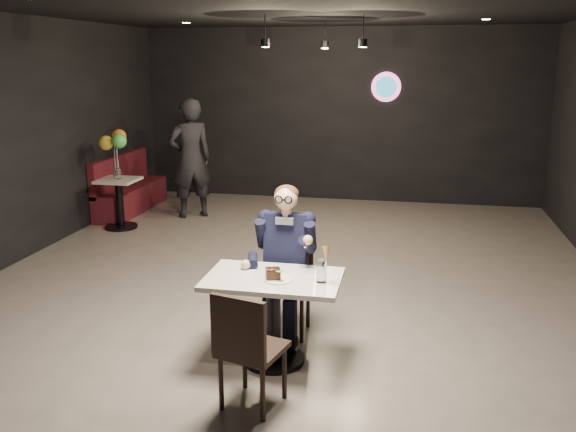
% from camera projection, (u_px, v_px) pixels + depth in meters
% --- Properties ---
extents(floor, '(9.00, 9.00, 0.00)m').
position_uv_depth(floor, '(288.00, 287.00, 6.78)').
color(floor, gray).
rests_on(floor, ground).
extents(wall_sign, '(0.50, 0.06, 0.50)m').
position_uv_depth(wall_sign, '(386.00, 87.00, 10.37)').
color(wall_sign, pink).
rests_on(wall_sign, floor).
extents(pendant_lights, '(1.40, 1.20, 0.36)m').
position_uv_depth(pendant_lights, '(319.00, 26.00, 7.96)').
color(pendant_lights, black).
rests_on(pendant_lights, floor).
extents(main_table, '(1.10, 0.70, 0.75)m').
position_uv_depth(main_table, '(273.00, 320.00, 5.04)').
color(main_table, silver).
rests_on(main_table, floor).
extents(chair_far, '(0.42, 0.46, 0.92)m').
position_uv_depth(chair_far, '(287.00, 286.00, 5.54)').
color(chair_far, black).
rests_on(chair_far, floor).
extents(chair_near, '(0.52, 0.55, 0.92)m').
position_uv_depth(chair_near, '(253.00, 347.00, 4.38)').
color(chair_near, black).
rests_on(chair_near, floor).
extents(seated_man, '(0.60, 0.80, 1.44)m').
position_uv_depth(seated_man, '(287.00, 259.00, 5.48)').
color(seated_man, black).
rests_on(seated_man, floor).
extents(dessert_plate, '(0.24, 0.24, 0.01)m').
position_uv_depth(dessert_plate, '(279.00, 279.00, 4.88)').
color(dessert_plate, white).
rests_on(dessert_plate, main_table).
extents(cake_slice, '(0.14, 0.12, 0.08)m').
position_uv_depth(cake_slice, '(273.00, 274.00, 4.86)').
color(cake_slice, black).
rests_on(cake_slice, dessert_plate).
extents(mint_leaf, '(0.07, 0.04, 0.01)m').
position_uv_depth(mint_leaf, '(280.00, 271.00, 4.81)').
color(mint_leaf, green).
rests_on(mint_leaf, cake_slice).
extents(sundae_glass, '(0.08, 0.08, 0.19)m').
position_uv_depth(sundae_glass, '(322.00, 271.00, 4.82)').
color(sundae_glass, silver).
rests_on(sundae_glass, main_table).
extents(wafer_cone, '(0.08, 0.08, 0.13)m').
position_uv_depth(wafer_cone, '(326.00, 254.00, 4.75)').
color(wafer_cone, '#DBAF5A').
rests_on(wafer_cone, sundae_glass).
extents(booth_bench, '(0.47, 1.87, 0.93)m').
position_uv_depth(booth_bench, '(130.00, 184.00, 10.05)').
color(booth_bench, '#4D1018').
rests_on(booth_bench, floor).
extents(side_table, '(0.55, 0.55, 0.69)m').
position_uv_depth(side_table, '(120.00, 206.00, 9.08)').
color(side_table, silver).
rests_on(side_table, floor).
extents(balloon_vase, '(0.10, 0.10, 0.15)m').
position_uv_depth(balloon_vase, '(118.00, 174.00, 8.96)').
color(balloon_vase, silver).
rests_on(balloon_vase, side_table).
extents(balloon_bunch, '(0.38, 0.38, 0.63)m').
position_uv_depth(balloon_bunch, '(116.00, 147.00, 8.86)').
color(balloon_bunch, gold).
rests_on(balloon_bunch, balloon_vase).
extents(passerby, '(0.82, 0.76, 1.88)m').
position_uv_depth(passerby, '(191.00, 159.00, 9.59)').
color(passerby, black).
rests_on(passerby, floor).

